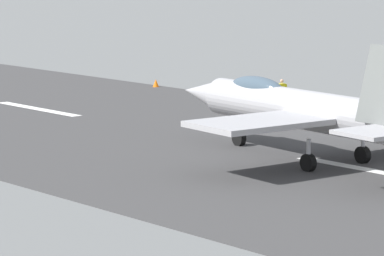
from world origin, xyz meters
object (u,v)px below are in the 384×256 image
at_px(fighter_jet, 310,109).
at_px(crew_person, 282,93).
at_px(marker_cone_mid, 346,109).
at_px(marker_cone_far, 156,83).

bearing_deg(fighter_jet, crew_person, -41.95).
bearing_deg(marker_cone_mid, fighter_jet, 124.90).
bearing_deg(crew_person, marker_cone_mid, -170.47).
relative_size(fighter_jet, marker_cone_far, 31.87).
height_order(fighter_jet, marker_cone_mid, fighter_jet).
height_order(crew_person, marker_cone_far, crew_person).
xyz_separation_m(fighter_jet, marker_cone_far, (26.18, -12.75, -2.08)).
distance_m(fighter_jet, crew_person, 18.01).
xyz_separation_m(fighter_jet, crew_person, (13.35, -12.00, -1.52)).
xyz_separation_m(fighter_jet, marker_cone_mid, (8.89, -12.75, -2.08)).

